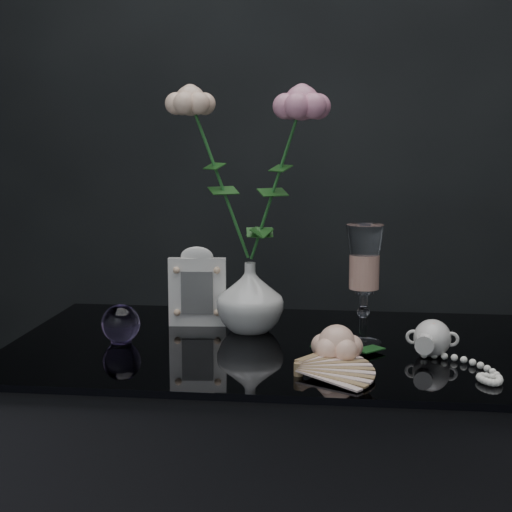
% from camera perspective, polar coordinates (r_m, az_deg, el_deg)
% --- Properties ---
extents(vase, '(0.14, 0.14, 0.14)m').
position_cam_1_polar(vase, '(1.52, -0.44, -3.02)').
color(vase, silver).
rests_on(vase, table).
extents(wine_glass, '(0.09, 0.09, 0.22)m').
position_cam_1_polar(wine_glass, '(1.43, 7.85, -2.14)').
color(wine_glass, white).
rests_on(wine_glass, table).
extents(picture_frame, '(0.13, 0.10, 0.16)m').
position_cam_1_polar(picture_frame, '(1.57, -4.29, -2.21)').
color(picture_frame, white).
rests_on(picture_frame, table).
extents(paperweight, '(0.09, 0.09, 0.07)m').
position_cam_1_polar(paperweight, '(1.47, -9.80, -4.86)').
color(paperweight, '#9276BF').
rests_on(paperweight, table).
extents(paper_fan, '(0.28, 0.24, 0.03)m').
position_cam_1_polar(paper_fan, '(1.26, 3.10, -8.13)').
color(paper_fan, beige).
rests_on(paper_fan, table).
extents(loose_rose, '(0.19, 0.22, 0.07)m').
position_cam_1_polar(loose_rose, '(1.33, 5.89, -6.39)').
color(loose_rose, beige).
rests_on(loose_rose, table).
extents(pearl_jar, '(0.25, 0.26, 0.07)m').
position_cam_1_polar(pearl_jar, '(1.40, 12.70, -5.73)').
color(pearl_jar, silver).
rests_on(pearl_jar, table).
extents(roses, '(0.29, 0.11, 0.39)m').
position_cam_1_polar(roses, '(1.49, -0.48, 6.88)').
color(roses, beige).
rests_on(roses, vase).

